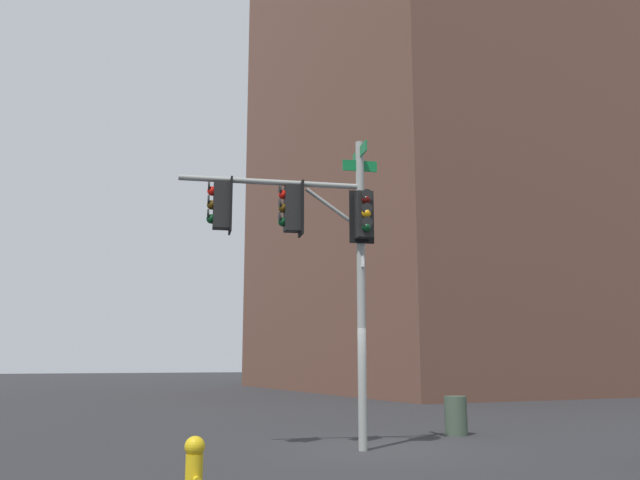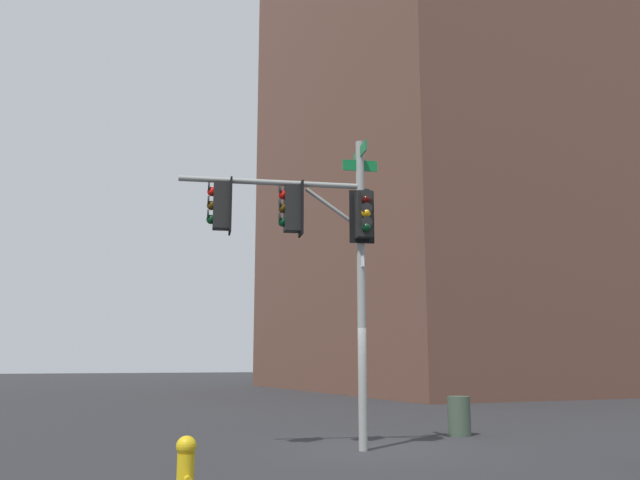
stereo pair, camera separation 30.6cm
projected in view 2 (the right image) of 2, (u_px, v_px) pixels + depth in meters
The scene contains 6 objects.
ground_plane at pixel (377, 449), 13.80m from camera, with size 200.00×200.00×0.00m, color #262628.
signal_pole_assembly at pixel (311, 229), 14.10m from camera, with size 1.53×4.21×6.62m.
fire_hydrant at pixel (186, 468), 8.35m from camera, with size 0.34×0.26×0.87m.
litter_bin at pixel (459, 416), 16.38m from camera, with size 0.56×0.56×0.95m, color #384738.
building_brick_nearside at pixel (444, 51), 47.64m from camera, with size 25.01×19.96×47.70m, color brown.
building_brick_midblock at pixel (576, 151), 56.22m from camera, with size 18.76×17.75×38.99m, color #4C3328.
Camera 2 is at (12.73, -6.75, 1.80)m, focal length 37.11 mm.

